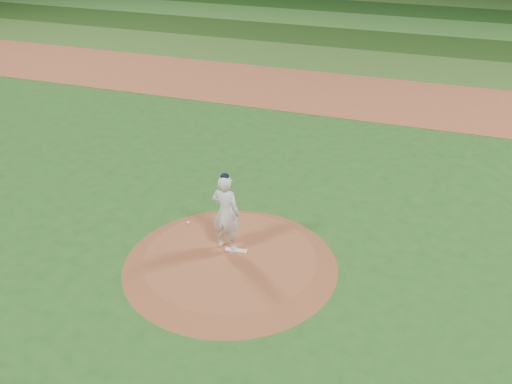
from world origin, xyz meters
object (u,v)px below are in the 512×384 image
rosin_bag (188,223)px  pitchers_mound (230,261)px  pitching_rubber (236,250)px  pitcher_on_mound (226,213)px

rosin_bag → pitchers_mound: bearing=-33.2°
pitchers_mound → rosin_bag: rosin_bag is taller
pitchers_mound → pitching_rubber: pitching_rubber is taller
pitching_rubber → rosin_bag: rosin_bag is taller
pitchers_mound → pitching_rubber: size_ratio=9.64×
pitching_rubber → rosin_bag: size_ratio=5.42×
pitcher_on_mound → pitchers_mound: bearing=-57.1°
pitchers_mound → rosin_bag: size_ratio=52.21×
pitching_rubber → pitcher_on_mound: pitcher_on_mound is taller
pitcher_on_mound → rosin_bag: bearing=153.0°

